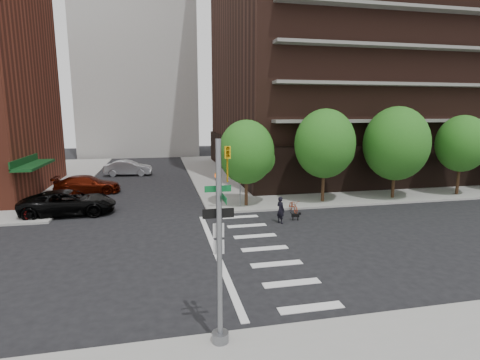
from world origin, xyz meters
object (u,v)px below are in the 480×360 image
object	(u,v)px
traffic_signal	(221,260)
parked_car_maroon	(87,184)
parked_car_black	(69,203)
scooter	(293,206)
fire_hydrant	(26,213)
parked_car_silver	(128,168)
dog_walker	(281,210)

from	to	relation	value
traffic_signal	parked_car_maroon	bearing A→B (deg)	108.27
parked_car_black	scooter	world-z (taller)	parked_car_black
traffic_signal	fire_hydrant	world-z (taller)	traffic_signal
fire_hydrant	scooter	distance (m)	17.47
parked_car_silver	dog_walker	xyz separation A→B (m)	(10.70, -20.71, 0.02)
fire_hydrant	parked_car_black	size ratio (longest dim) A/B	0.12
parked_car_silver	scooter	xyz separation A→B (m)	(12.42, -18.36, -0.41)
parked_car_black	scooter	bearing A→B (deg)	-101.35
traffic_signal	parked_car_maroon	xyz separation A→B (m)	(-7.73, 23.42, -1.92)
dog_walker	traffic_signal	bearing A→B (deg)	130.79
scooter	dog_walker	distance (m)	2.95
parked_car_black	parked_car_silver	xyz separation A→B (m)	(2.70, 15.86, -0.01)
parked_car_maroon	dog_walker	xyz separation A→B (m)	(13.40, -11.78, 0.07)
traffic_signal	dog_walker	distance (m)	13.08
scooter	traffic_signal	bearing A→B (deg)	-117.26
parked_car_maroon	dog_walker	bearing A→B (deg)	-131.91
traffic_signal	dog_walker	size ratio (longest dim) A/B	3.54
parked_car_silver	dog_walker	size ratio (longest dim) A/B	2.98
fire_hydrant	dog_walker	size ratio (longest dim) A/B	0.43
parked_car_black	parked_car_silver	bearing A→B (deg)	-11.62
parked_car_black	parked_car_maroon	bearing A→B (deg)	-1.96
parked_car_maroon	parked_car_black	bearing A→B (deg)	179.41
traffic_signal	scooter	world-z (taller)	traffic_signal
traffic_signal	dog_walker	world-z (taller)	traffic_signal
parked_car_maroon	scooter	xyz separation A→B (m)	(15.12, -9.42, -0.36)
parked_car_silver	dog_walker	bearing A→B (deg)	-148.11
fire_hydrant	dog_walker	bearing A→B (deg)	-13.11
traffic_signal	scooter	distance (m)	15.99
parked_car_maroon	scooter	world-z (taller)	parked_car_maroon
parked_car_silver	scooter	bearing A→B (deg)	-141.34
parked_car_maroon	scooter	size ratio (longest dim) A/B	3.35
traffic_signal	parked_car_maroon	distance (m)	24.73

